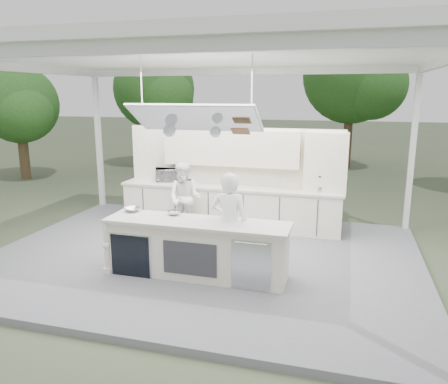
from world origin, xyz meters
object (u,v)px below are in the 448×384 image
(back_counter, at_px, (229,206))
(sous_chef, at_px, (185,198))
(demo_island, at_px, (196,248))
(head_chef, at_px, (229,224))

(back_counter, relative_size, sous_chef, 3.27)
(demo_island, distance_m, back_counter, 2.82)
(head_chef, distance_m, sous_chef, 2.45)
(back_counter, xyz_separation_m, head_chef, (0.70, -2.60, 0.40))
(demo_island, distance_m, sous_chef, 2.37)
(head_chef, bearing_deg, demo_island, 21.35)
(back_counter, bearing_deg, demo_island, -86.37)
(back_counter, relative_size, head_chef, 2.89)
(head_chef, bearing_deg, back_counter, -75.42)
(demo_island, bearing_deg, sous_chef, 115.09)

